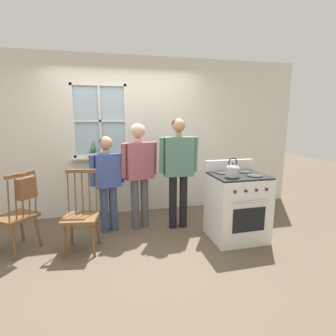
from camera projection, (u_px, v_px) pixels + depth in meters
name	position (u px, v px, depth m)	size (l,w,h in m)	color
ground_plane	(139.00, 247.00, 3.48)	(16.00, 16.00, 0.00)	brown
wall_back	(128.00, 138.00, 4.55)	(6.40, 0.16, 2.70)	silver
chair_by_window	(17.00, 217.00, 3.32)	(0.57, 0.58, 1.04)	brown
chair_near_wall	(81.00, 216.00, 3.33)	(0.48, 0.47, 1.04)	brown
person_elderly_left	(107.00, 176.00, 3.82)	(0.52, 0.30, 1.43)	#384766
person_teen_center	(139.00, 166.00, 3.92)	(0.57, 0.31, 1.60)	#4C4C51
person_adult_right	(178.00, 163.00, 3.92)	(0.59, 0.23, 1.68)	black
stove	(237.00, 206.00, 3.67)	(0.74, 0.68, 1.08)	white
kettle	(232.00, 170.00, 3.40)	(0.21, 0.17, 0.25)	#B7B7BC
potted_plant	(94.00, 153.00, 4.38)	(0.16, 0.16, 0.31)	beige
handbag	(26.00, 187.00, 3.14)	(0.25, 0.25, 0.31)	brown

